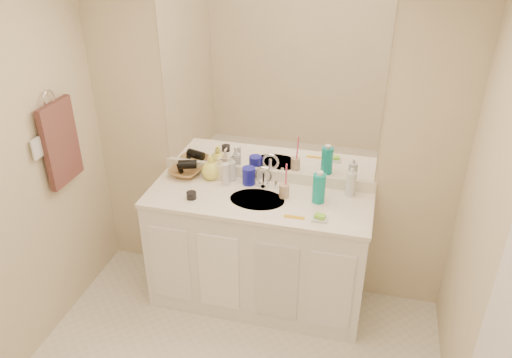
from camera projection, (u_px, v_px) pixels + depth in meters
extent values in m
cube|color=beige|center=(268.00, 138.00, 3.41)|extent=(2.60, 0.02, 2.40)
cube|color=beige|center=(506.00, 297.00, 2.02)|extent=(0.02, 2.60, 2.40)
cube|color=white|center=(258.00, 253.00, 3.55)|extent=(1.50, 0.55, 0.85)
cube|color=white|center=(258.00, 200.00, 3.34)|extent=(1.52, 0.57, 0.03)
cube|color=silver|center=(267.00, 175.00, 3.53)|extent=(1.52, 0.03, 0.08)
cylinder|color=#B5B19F|center=(257.00, 201.00, 3.32)|extent=(0.37, 0.37, 0.02)
cylinder|color=silver|center=(264.00, 179.00, 3.44)|extent=(0.02, 0.02, 0.11)
cube|color=white|center=(268.00, 87.00, 3.23)|extent=(1.48, 0.01, 1.20)
cylinder|color=#1719A1|center=(249.00, 176.00, 3.47)|extent=(0.10, 0.10, 0.13)
cylinder|color=tan|center=(284.00, 191.00, 3.32)|extent=(0.09, 0.09, 0.09)
cylinder|color=#E53C6C|center=(286.00, 177.00, 3.27)|extent=(0.02, 0.04, 0.21)
cylinder|color=#0C9892|center=(319.00, 188.00, 3.24)|extent=(0.11, 0.11, 0.20)
cylinder|color=silver|center=(351.00, 184.00, 3.32)|extent=(0.08, 0.08, 0.17)
cube|color=silver|center=(320.00, 219.00, 3.10)|extent=(0.10, 0.08, 0.01)
cube|color=#90E738|center=(320.00, 216.00, 3.09)|extent=(0.07, 0.06, 0.02)
cube|color=gold|center=(294.00, 217.00, 3.12)|extent=(0.13, 0.03, 0.01)
cylinder|color=black|center=(191.00, 195.00, 3.31)|extent=(0.07, 0.07, 0.05)
cylinder|color=silver|center=(226.00, 174.00, 3.45)|extent=(0.06, 0.06, 0.16)
imported|color=silver|center=(231.00, 167.00, 3.51)|extent=(0.08, 0.08, 0.19)
imported|color=beige|center=(220.00, 168.00, 3.53)|extent=(0.08, 0.08, 0.17)
imported|color=#E9EC5B|center=(211.00, 167.00, 3.53)|extent=(0.14, 0.14, 0.18)
imported|color=olive|center=(186.00, 172.00, 3.60)|extent=(0.25, 0.25, 0.06)
cylinder|color=black|center=(188.00, 164.00, 3.56)|extent=(0.14, 0.10, 0.07)
torus|color=silver|center=(49.00, 98.00, 3.07)|extent=(0.01, 0.11, 0.11)
cube|color=#3D2321|center=(61.00, 143.00, 3.21)|extent=(0.04, 0.32, 0.55)
cube|color=silver|center=(37.00, 149.00, 3.02)|extent=(0.01, 0.08, 0.13)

